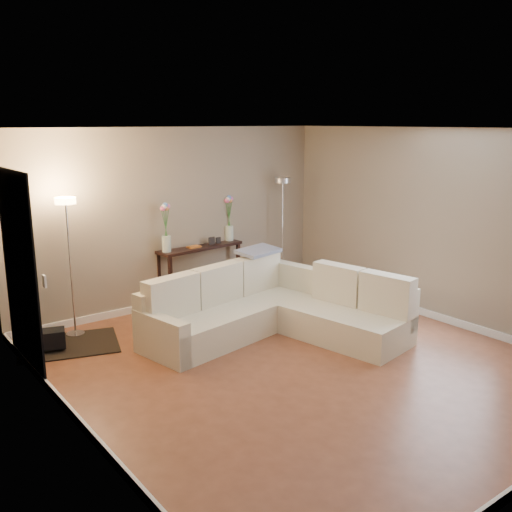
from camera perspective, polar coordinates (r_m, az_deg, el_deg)
floor at (r=6.60m, az=4.27°, el=-10.67°), size 5.00×5.50×0.01m
ceiling at (r=6.03m, az=4.71°, el=12.61°), size 5.00×5.50×0.01m
wall_back at (r=8.41m, az=-8.11°, el=3.79°), size 5.00×0.02×2.60m
wall_left at (r=4.94m, az=-17.91°, el=-3.51°), size 0.02×5.50×2.60m
wall_right at (r=8.05m, az=18.00°, el=2.83°), size 0.02×5.50×2.60m
baseboard_back at (r=8.68m, az=-7.76°, el=-4.40°), size 5.00×0.03×0.10m
baseboard_left at (r=5.43m, az=-16.68°, el=-16.20°), size 0.03×5.50×0.10m
baseboard_right at (r=8.33m, az=17.28°, el=-5.66°), size 0.03×5.50×0.10m
doorway at (r=6.58m, az=-22.53°, el=-1.57°), size 0.02×1.20×2.20m
switch_plate at (r=5.76m, az=-20.41°, el=-2.38°), size 0.02×0.08×0.12m
sectional_sofa at (r=7.34m, az=1.47°, el=-5.37°), size 2.86×2.49×0.88m
throw_blanket at (r=7.88m, az=0.24°, el=0.52°), size 0.69×0.50×0.08m
console_table at (r=8.63m, az=-6.08°, el=-1.47°), size 1.42×0.51×0.85m
leaning_mirror at (r=8.66m, az=-6.44°, el=3.62°), size 0.98×0.14×0.77m
table_decor at (r=8.55m, az=-5.53°, el=1.07°), size 0.59×0.15×0.14m
flower_vase_left at (r=8.20m, az=-8.98°, el=2.39°), size 0.16×0.14×0.73m
flower_vase_right at (r=8.89m, az=-2.70°, el=3.39°), size 0.16×0.14×0.73m
floor_lamp_lit at (r=7.40m, az=-18.26°, el=1.58°), size 0.31×0.31×1.78m
floor_lamp_unlit at (r=9.18m, az=2.66°, el=4.54°), size 0.32×0.32×1.80m
charcoal_rug at (r=7.42m, az=-18.21°, el=-8.45°), size 1.36×1.17×0.02m
black_bag at (r=7.28m, az=-19.83°, el=-7.79°), size 0.38×0.32×0.21m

